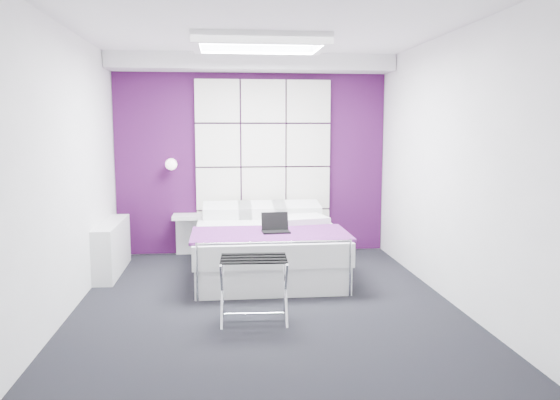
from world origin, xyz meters
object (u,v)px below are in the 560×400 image
luggage_rack (254,289)px  wall_lamp (171,164)px  nightstand (190,216)px  radiator (112,248)px  bed (266,247)px  laptop (276,227)px

luggage_rack → wall_lamp: bearing=112.5°
nightstand → luggage_rack: 2.60m
radiator → luggage_rack: (1.55, -1.77, -0.02)m
wall_lamp → nightstand: (0.22, -0.04, -0.69)m
radiator → bed: (1.79, -0.17, 0.00)m
bed → laptop: (0.06, -0.47, 0.32)m
luggage_rack → laptop: 1.22m
luggage_rack → laptop: size_ratio=1.97×
wall_lamp → nightstand: bearing=-10.3°
radiator → laptop: 1.99m
nightstand → luggage_rack: (0.69, -2.49, -0.25)m
wall_lamp → nightstand: wall_lamp is taller
wall_lamp → nightstand: 0.72m
laptop → luggage_rack: bearing=-108.5°
wall_lamp → luggage_rack: 2.85m
radiator → nightstand: 1.15m
radiator → luggage_rack: bearing=-48.7°
luggage_rack → nightstand: bearing=108.2°
wall_lamp → radiator: bearing=-130.1°
bed → luggage_rack: size_ratio=3.51×
bed → luggage_rack: bed is taller
wall_lamp → laptop: size_ratio=0.51×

